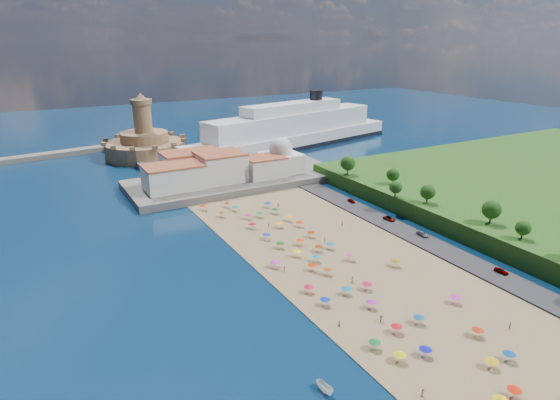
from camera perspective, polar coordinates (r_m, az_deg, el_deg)
ground at (r=133.82m, az=3.75°, el=-6.58°), size 700.00×700.00×0.00m
terrace at (r=198.01m, az=-5.27°, el=2.47°), size 90.00×36.00×3.00m
jetty at (r=223.07m, az=-14.16°, el=3.79°), size 18.00×70.00×2.40m
waterfront_buildings at (r=192.17m, az=-8.96°, el=3.78°), size 57.00×29.00×11.00m
domed_building at (r=202.93m, az=0.07°, el=5.15°), size 16.00×16.00×15.00m
fortress at (r=250.19m, az=-16.14°, el=6.54°), size 40.00×40.00×32.40m
cruise_ship at (r=264.20m, az=1.53°, el=8.41°), size 139.07×48.46×30.10m
beach_parasols at (r=125.68m, az=5.23°, el=-7.32°), size 32.48×115.31×2.20m
beachgoers at (r=129.11m, az=5.94°, el=-7.10°), size 35.82×100.86×1.90m
moored_boats at (r=85.41m, az=5.21°, el=-22.99°), size 6.69×8.59×1.62m
parked_cars at (r=153.62m, az=15.38°, el=-3.24°), size 2.57×66.59×1.24m
hillside_trees at (r=156.45m, az=19.75°, el=0.13°), size 14.21×106.75×7.63m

